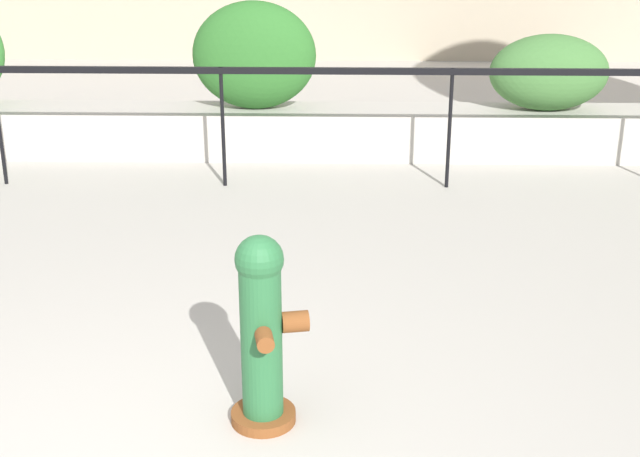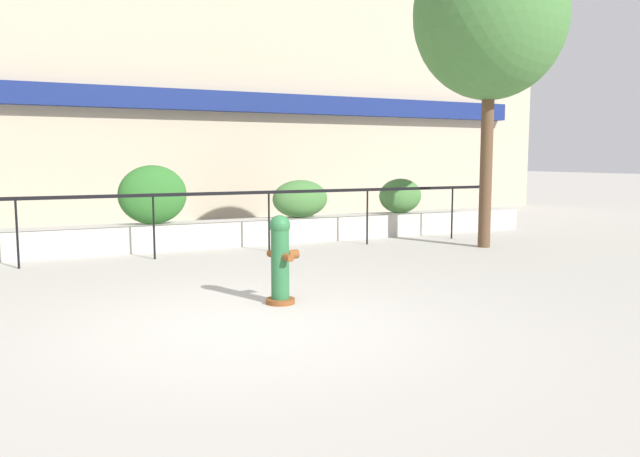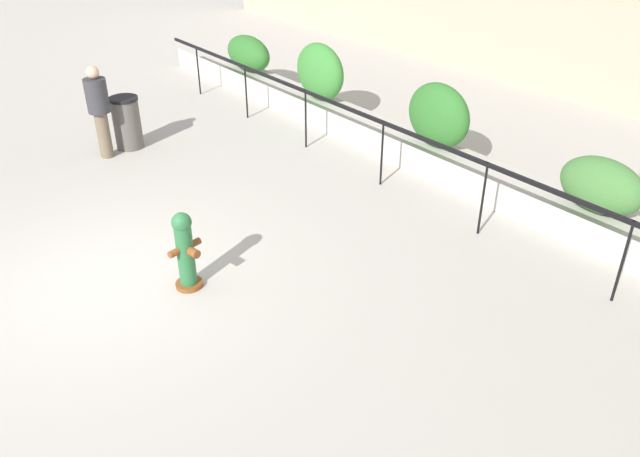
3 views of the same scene
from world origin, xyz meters
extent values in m
cube|color=#B7B2A8|center=(0.00, 6.00, 0.25)|extent=(18.00, 0.70, 0.50)
cube|color=black|center=(0.00, 4.90, 1.12)|extent=(15.00, 0.05, 0.06)
cylinder|color=black|center=(0.00, 4.90, 0.57)|extent=(0.04, 0.04, 1.15)
cylinder|color=black|center=(2.14, 4.90, 0.57)|extent=(0.04, 0.04, 1.15)
ellipsoid|color=#2D6B28|center=(0.21, 6.00, 1.06)|extent=(1.30, 0.60, 1.13)
ellipsoid|color=#427538|center=(3.28, 6.00, 0.90)|extent=(1.24, 0.65, 0.80)
cylinder|color=brown|center=(0.71, 0.85, 0.03)|extent=(0.41, 0.41, 0.06)
cylinder|color=#286638|center=(0.71, 0.85, 0.48)|extent=(0.26, 0.26, 0.85)
sphere|color=#286638|center=(0.71, 0.85, 0.95)|extent=(0.25, 0.25, 0.25)
cylinder|color=brown|center=(0.89, 0.88, 0.59)|extent=(0.16, 0.14, 0.11)
cylinder|color=brown|center=(0.74, 0.68, 0.59)|extent=(0.11, 0.14, 0.09)
cylinder|color=brown|center=(0.68, 1.02, 0.59)|extent=(0.11, 0.14, 0.09)
camera|label=1|loc=(1.12, -3.29, 2.72)|focal=50.00mm
camera|label=2|loc=(-2.10, -6.05, 1.76)|focal=35.00mm
camera|label=3|loc=(7.04, -1.94, 4.71)|focal=35.00mm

